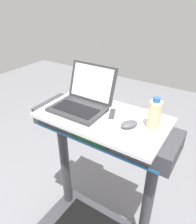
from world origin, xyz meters
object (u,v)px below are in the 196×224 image
object	(u,v)px
computer_mouse	(129,124)
water_bottle	(154,115)
tv_remote	(112,115)
laptop	(83,100)

from	to	relation	value
computer_mouse	water_bottle	size ratio (longest dim) A/B	0.55
water_bottle	tv_remote	bearing A→B (deg)	-177.61
laptop	tv_remote	bearing A→B (deg)	1.11
computer_mouse	tv_remote	size ratio (longest dim) A/B	0.61
laptop	water_bottle	bearing A→B (deg)	3.19
laptop	tv_remote	world-z (taller)	laptop
laptop	computer_mouse	distance (m)	0.34
computer_mouse	water_bottle	world-z (taller)	water_bottle
computer_mouse	water_bottle	xyz separation A→B (m)	(0.11, 0.05, 0.07)
computer_mouse	tv_remote	xyz separation A→B (m)	(-0.13, 0.04, -0.01)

